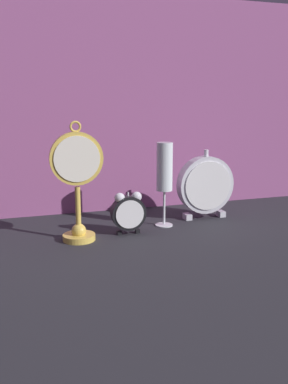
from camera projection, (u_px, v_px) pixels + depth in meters
The scene contains 6 objects.
ground_plane at pixel (153, 237), 1.17m from camera, with size 4.00×4.00×0.00m, color #232328.
fabric_backdrop_drape at pixel (121, 106), 1.40m from camera, with size 1.64×0.01×0.70m, color #8E4C7F.
pocket_watch_on_stand at pixel (77, 184), 1.11m from camera, with size 0.14×0.09×0.32m.
alarm_clock_twin_bell at pixel (128, 211), 1.18m from camera, with size 0.10×0.03×0.12m.
mantel_clock_silver at pixel (205, 185), 1.33m from camera, with size 0.18×0.04×0.22m.
champagne_flute at pixel (164, 172), 1.24m from camera, with size 0.05×0.05×0.25m.
Camera 1 is at (-0.37, -1.05, 0.37)m, focal length 40.00 mm.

